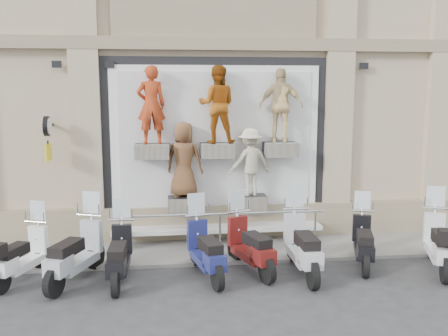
{
  "coord_description": "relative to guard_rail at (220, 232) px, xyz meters",
  "views": [
    {
      "loc": [
        -1.23,
        -9.26,
        3.77
      ],
      "look_at": [
        0.08,
        1.9,
        2.0
      ],
      "focal_mm": 40.0,
      "sensor_mm": 36.0,
      "label": 1
    }
  ],
  "objects": [
    {
      "name": "ground",
      "position": [
        0.0,
        -2.0,
        -0.47
      ],
      "size": [
        90.0,
        90.0,
        0.0
      ],
      "primitive_type": "plane",
      "color": "#2E2E30",
      "rests_on": "ground"
    },
    {
      "name": "scooter_f",
      "position": [
        0.48,
        -1.41,
        0.34
      ],
      "size": [
        1.16,
        2.08,
        1.62
      ],
      "primitive_type": null,
      "rotation": [
        0.0,
        0.0,
        0.31
      ],
      "color": "#57100E",
      "rests_on": "ground"
    },
    {
      "name": "scooter_g",
      "position": [
        1.51,
        -1.7,
        0.4
      ],
      "size": [
        0.63,
        2.14,
        1.74
      ],
      "primitive_type": null,
      "rotation": [
        0.0,
        0.0,
        -0.0
      ],
      "color": "#AEAFB5",
      "rests_on": "ground"
    },
    {
      "name": "clock_sign_bracket",
      "position": [
        -3.9,
        0.47,
        2.34
      ],
      "size": [
        0.1,
        0.8,
        1.02
      ],
      "color": "black",
      "rests_on": "ground"
    },
    {
      "name": "sidewalk",
      "position": [
        0.0,
        0.1,
        -0.43
      ],
      "size": [
        16.0,
        2.2,
        0.08
      ],
      "primitive_type": "cube",
      "color": "gray",
      "rests_on": "ground"
    },
    {
      "name": "scooter_h",
      "position": [
        2.96,
        -1.35,
        0.3
      ],
      "size": [
        1.08,
        1.96,
        1.53
      ],
      "primitive_type": null,
      "rotation": [
        0.0,
        0.0,
        -0.3
      ],
      "color": "black",
      "rests_on": "ground"
    },
    {
      "name": "scooter_c",
      "position": [
        -3.03,
        -1.58,
        0.38
      ],
      "size": [
        1.33,
        2.17,
        1.7
      ],
      "primitive_type": null,
      "rotation": [
        0.0,
        0.0,
        -0.37
      ],
      "color": "#9BA1A8",
      "rests_on": "ground"
    },
    {
      "name": "guard_rail",
      "position": [
        0.0,
        0.0,
        0.0
      ],
      "size": [
        5.06,
        0.1,
        0.93
      ],
      "primitive_type": null,
      "color": "#9EA0A5",
      "rests_on": "ground"
    },
    {
      "name": "building",
      "position": [
        0.0,
        5.0,
        5.54
      ],
      "size": [
        14.0,
        8.6,
        12.0
      ],
      "primitive_type": null,
      "color": "tan",
      "rests_on": "ground"
    },
    {
      "name": "scooter_b",
      "position": [
        -4.1,
        -1.38,
        0.28
      ],
      "size": [
        1.14,
        1.92,
        1.5
      ],
      "primitive_type": null,
      "rotation": [
        0.0,
        0.0,
        -0.35
      ],
      "color": "white",
      "rests_on": "ground"
    },
    {
      "name": "scooter_i",
      "position": [
        4.43,
        -1.79,
        0.37
      ],
      "size": [
        1.26,
        2.15,
        1.68
      ],
      "primitive_type": null,
      "rotation": [
        0.0,
        0.0,
        -0.34
      ],
      "color": "silver",
      "rests_on": "ground"
    },
    {
      "name": "scooter_e",
      "position": [
        -0.47,
        -1.62,
        0.34
      ],
      "size": [
        1.01,
        2.07,
        1.62
      ],
      "primitive_type": null,
      "rotation": [
        0.0,
        0.0,
        0.22
      ],
      "color": "navy",
      "rests_on": "ground"
    },
    {
      "name": "scooter_d",
      "position": [
        -2.18,
        -1.69,
        0.32
      ],
      "size": [
        0.61,
        1.95,
        1.57
      ],
      "primitive_type": null,
      "rotation": [
        0.0,
        0.0,
        -0.02
      ],
      "color": "black",
      "rests_on": "ground"
    },
    {
      "name": "shop_vitrine",
      "position": [
        0.06,
        0.73,
        2.0
      ],
      "size": [
        5.6,
        0.86,
        4.3
      ],
      "color": "black",
      "rests_on": "ground"
    }
  ]
}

